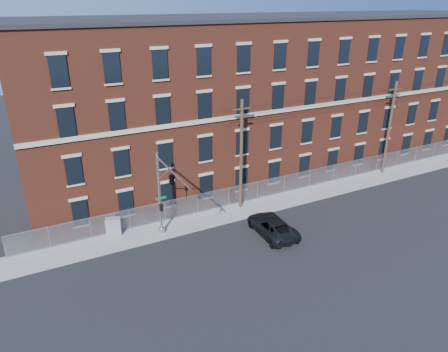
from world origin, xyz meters
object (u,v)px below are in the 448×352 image
pickup_truck (272,226)px  utility_pole_near (241,153)px  traffic_signal_mast (169,184)px  utility_cabinet (113,226)px

pickup_truck → utility_pole_near: bearing=-87.9°
traffic_signal_mast → utility_pole_near: utility_pole_near is taller
utility_pole_near → utility_cabinet: size_ratio=6.73×
traffic_signal_mast → utility_pole_near: bearing=23.1°
traffic_signal_mast → utility_cabinet: bearing=133.0°
utility_pole_near → traffic_signal_mast: bearing=-156.9°
traffic_signal_mast → utility_cabinet: size_ratio=4.71×
pickup_truck → utility_cabinet: 12.88m
utility_pole_near → pickup_truck: bearing=-89.9°
traffic_signal_mast → pickup_truck: traffic_signal_mast is taller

